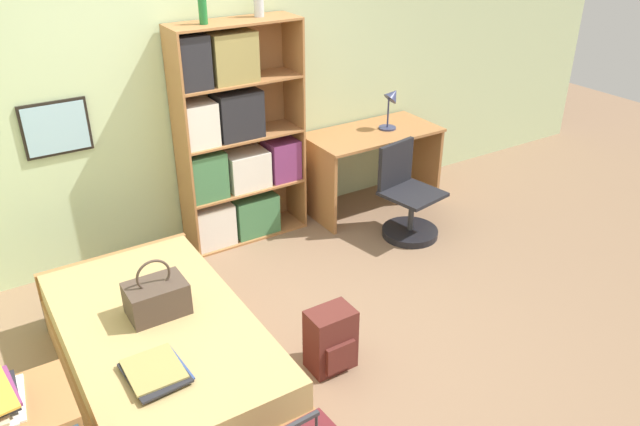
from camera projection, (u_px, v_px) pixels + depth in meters
name	position (u px, v px, depth m)	size (l,w,h in m)	color
ground_plane	(267.00, 341.00, 4.24)	(14.00, 14.00, 0.00)	#84664C
wall_back	(161.00, 95.00, 4.86)	(10.00, 0.09, 2.60)	beige
bed	(161.00, 350.00, 3.81)	(1.06, 1.88, 0.46)	#A36B3D
handbag	(157.00, 298.00, 3.72)	(0.35, 0.25, 0.37)	#47382D
book_stack_on_bed	(156.00, 372.00, 3.28)	(0.32, 0.37, 0.04)	gold
bookcase	(232.00, 145.00, 5.11)	(1.04, 0.35, 1.85)	#A36B3D
bottle_green	(203.00, 10.00, 4.52)	(0.06, 0.06, 0.27)	#1E6B2D
bottle_brown	(259.00, 1.00, 4.78)	(0.08, 0.08, 0.30)	#B7BCC1
desk	(372.00, 155.00, 5.80)	(1.23, 0.63, 0.76)	#A36B3D
desk_lamp	(392.00, 101.00, 5.66)	(0.21, 0.16, 0.40)	navy
desk_chair	(407.00, 208.00, 5.44)	(0.52, 0.52, 0.82)	black
backpack	(331.00, 340.00, 3.93)	(0.29, 0.23, 0.42)	#56231E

